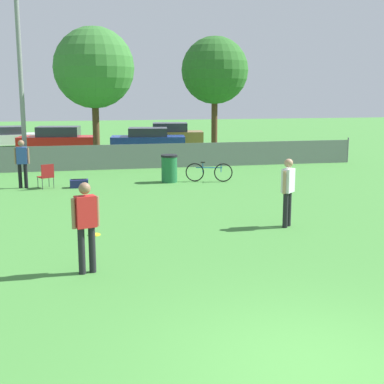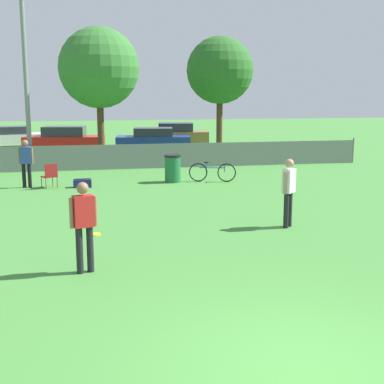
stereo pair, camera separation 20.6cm
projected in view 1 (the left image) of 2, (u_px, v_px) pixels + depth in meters
The scene contains 17 objects.
ground_plane at pixel (313, 367), 6.68m from camera, with size 120.00×120.00×0.00m, color #428438.
fence_backline at pixel (139, 156), 23.85m from camera, with size 20.51×0.07×1.21m.
light_pole at pixel (20, 61), 22.79m from camera, with size 0.90×0.36×7.84m.
tree_near_pole at pixel (94, 68), 24.63m from camera, with size 3.73×3.73×6.35m.
tree_far_right at pixel (215, 71), 27.71m from camera, with size 3.47×3.47×6.23m.
player_thrower_red at pixel (86, 221), 9.96m from camera, with size 0.52×0.31×1.75m.
player_receiver_white at pixel (288, 188), 13.45m from camera, with size 0.42×0.42×1.75m.
spectator_in_blue at pixel (22, 161), 18.93m from camera, with size 0.52×0.22×1.72m.
frisbee_disc at pixel (94, 235), 12.82m from camera, with size 0.29×0.29×0.03m.
folding_chair_sideline at pixel (46, 175), 18.94m from camera, with size 0.62×0.62×0.88m.
bicycle_sideline at pixel (209, 172), 20.42m from camera, with size 1.75×0.61×0.76m.
trash_bin at pixel (169, 168), 20.28m from camera, with size 0.63×0.63×1.05m.
gear_bag_sideline at pixel (79, 184), 19.19m from camera, with size 0.64×0.35×0.31m.
parked_car_white at pixel (5, 137), 32.88m from camera, with size 4.47×2.47×1.30m.
parked_car_red at pixel (59, 140), 30.10m from camera, with size 4.62×2.35×1.48m.
parked_car_blue at pixel (148, 140), 31.15m from camera, with size 4.48×2.39×1.34m.
parked_car_tan at pixel (170, 135), 34.25m from camera, with size 4.42×2.50×1.45m.
Camera 1 is at (-2.81, -5.68, 3.38)m, focal length 50.00 mm.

